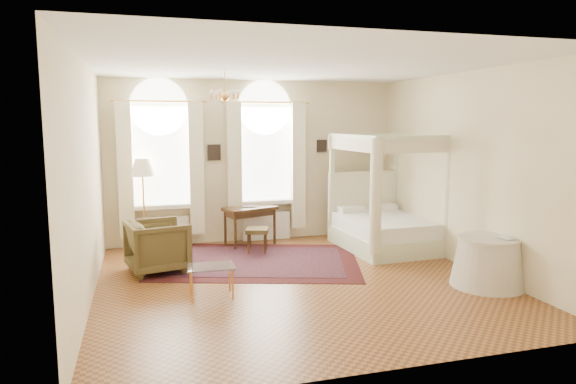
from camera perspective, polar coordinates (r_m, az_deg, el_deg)
The scene contains 18 objects.
ground at distance 8.10m, azimuth 1.08°, elevation -9.91°, with size 6.00×6.00×0.00m, color brown.
room_walls at distance 7.73m, azimuth 1.12°, elevation 4.21°, with size 6.00×6.00×6.00m.
window_left at distance 10.30m, azimuth -13.89°, elevation 2.15°, with size 1.62×0.27×3.29m.
window_right at distance 10.59m, azimuth -2.45°, elevation 2.53°, with size 1.62×0.27×3.29m.
chandelier at distance 8.69m, azimuth -7.04°, elevation 10.67°, with size 0.51×0.45×0.50m.
wall_pictures at distance 10.62m, azimuth -3.18°, elevation 4.72°, with size 2.54×0.03×0.39m.
canopy_bed at distance 10.18m, azimuth 10.88°, elevation -3.41°, with size 1.78×2.15×2.23m.
nightstand at distance 11.44m, azimuth 10.07°, elevation -3.13°, with size 0.44×0.40×0.63m, color #34210E.
nightstand_lamp at distance 11.34m, azimuth 10.03°, elevation -0.17°, with size 0.29×0.29×0.43m.
writing_desk at distance 10.31m, azimuth -4.25°, elevation -2.29°, with size 1.15×0.84×0.77m.
laptop at distance 10.32m, azimuth -4.38°, elevation -1.57°, with size 0.32×0.21×0.03m, color black.
stool at distance 9.72m, azimuth -3.45°, elevation -4.49°, with size 0.51×0.51×0.47m.
armchair at distance 8.78m, azimuth -14.27°, elevation -5.85°, with size 0.91×0.94×0.86m, color #483C1E.
coffee_table at distance 7.42m, azimuth -8.55°, elevation -8.44°, with size 0.68×0.49×0.45m.
floor_lamp at distance 10.06m, azimuth -15.85°, elevation 2.13°, with size 0.46×0.46×1.78m.
oriental_rug at distance 9.21m, azimuth -3.32°, elevation -7.67°, with size 4.10×3.45×0.01m.
side_table at distance 8.36m, azimuth 21.33°, elevation -7.27°, with size 1.10×1.10×0.75m.
book at distance 8.21m, azimuth 22.64°, elevation -4.81°, with size 0.18×0.25×0.02m, color black.
Camera 1 is at (-2.28, -7.37, 2.48)m, focal length 32.00 mm.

